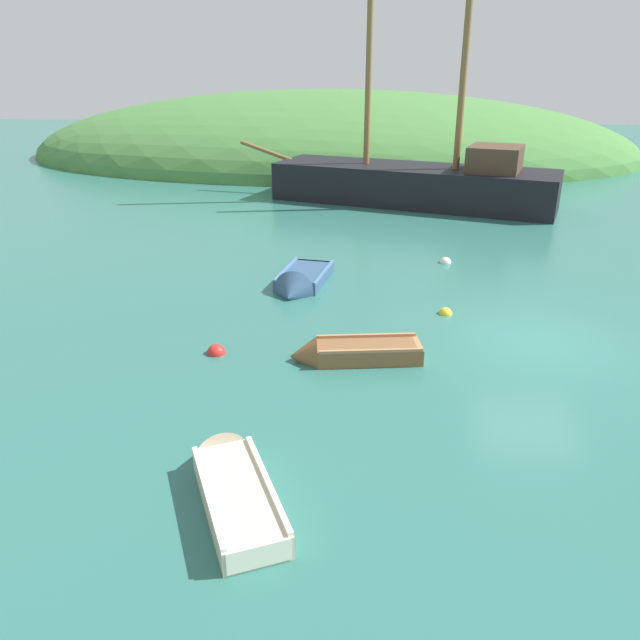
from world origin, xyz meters
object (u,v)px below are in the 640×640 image
Objects in this scene: rowboat_far at (233,485)px; buoy_white at (445,263)px; sailing_ship at (416,190)px; rowboat_outer_left at (300,284)px; rowboat_center at (351,354)px; buoy_red at (216,353)px; buoy_yellow at (445,314)px.

buoy_white is at bearing -44.38° from rowboat_far.
rowboat_outer_left is at bearing 89.79° from sailing_ship.
rowboat_far is at bearing 62.96° from rowboat_center.
buoy_red is (-3.10, 0.01, -0.13)m from rowboat_center.
rowboat_center reaches higher than buoy_red.
rowboat_center is (-2.07, -17.13, -0.54)m from sailing_ship.
buoy_white is at bearing 85.34° from buoy_yellow.
rowboat_far is 8.98× the size of buoy_yellow.
sailing_ship is at bearing -34.83° from rowboat_far.
buoy_white is at bearing 131.12° from rowboat_outer_left.
buoy_yellow is 0.81× the size of buoy_red.
sailing_ship reaches higher than buoy_yellow.
rowboat_outer_left is (-3.85, -12.41, -0.56)m from sailing_ship.
rowboat_center is 8.13m from buoy_white.
sailing_ship is 14.12m from buoy_yellow.
rowboat_outer_left is 9.57m from rowboat_far.
rowboat_center is 3.83m from buoy_yellow.
sailing_ship is 4.89× the size of rowboat_far.
rowboat_far reaches higher than buoy_red.
rowboat_center is 6.96× the size of buoy_red.
buoy_red reaches higher than buoy_yellow.
rowboat_center is (1.54, 4.85, -0.01)m from rowboat_far.
buoy_yellow is (2.35, 3.02, -0.13)m from rowboat_center.
sailing_ship is 13.00m from rowboat_outer_left.
buoy_red is at bearing -151.09° from buoy_yellow.
sailing_ship is 43.90× the size of buoy_yellow.
rowboat_far is at bearing -108.87° from buoy_white.
buoy_white is (0.38, 4.63, 0.00)m from buoy_yellow.
rowboat_far is 1.05× the size of rowboat_center.
rowboat_far is (-3.61, -21.98, -0.53)m from sailing_ship.
rowboat_center is (1.79, -4.72, 0.03)m from rowboat_outer_left.
sailing_ship is at bearing 94.02° from buoy_white.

